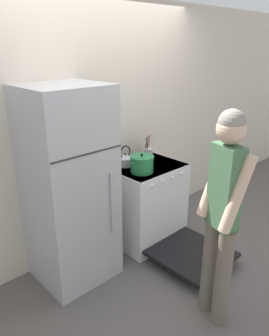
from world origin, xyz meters
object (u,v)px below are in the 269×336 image
Objects in this scene: person at (223,209)px; dutch_oven_pot at (142,164)px; tea_kettle at (125,160)px; refrigerator at (70,188)px; utensil_jar at (148,152)px; stove_range at (147,204)px.

dutch_oven_pot is at bearing 6.20° from person.
person is at bearing -100.59° from tea_kettle.
refrigerator reaches higher than person.
utensil_jar is at bearing 6.44° from refrigerator.
refrigerator is at bearing -171.28° from tea_kettle.
person reaches higher than tea_kettle.
dutch_oven_pot is at bearing -151.31° from stove_range.
refrigerator is 6.61× the size of utensil_jar.
utensil_jar is at bearing 36.95° from dutch_oven_pot.
dutch_oven_pot is (0.76, -0.14, 0.08)m from refrigerator.
tea_kettle is at bearing 8.72° from refrigerator.
tea_kettle is at bearing -178.73° from utensil_jar.
tea_kettle is 0.35m from utensil_jar.
dutch_oven_pot is 1.11m from person.
person reaches higher than dutch_oven_pot.
person is (-0.24, -1.08, -0.00)m from dutch_oven_pot.
dutch_oven_pot reaches higher than stove_range.
stove_range is 0.57m from utensil_jar.
refrigerator is 1.06× the size of person.
person is at bearing -113.79° from utensil_jar.
stove_range is at bearing -0.55° from person.
stove_range is (0.93, -0.05, -0.46)m from refrigerator.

